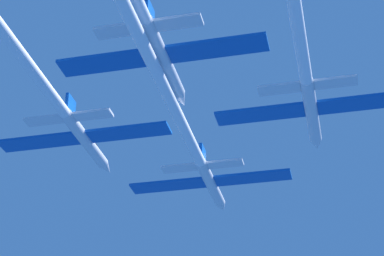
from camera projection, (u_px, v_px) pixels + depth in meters
name	position (u px, v px, depth m)	size (l,w,h in m)	color
jet_lead	(168.00, 96.00, 66.10)	(18.68, 65.90, 3.09)	silver
jet_left_wing	(27.00, 63.00, 63.22)	(18.68, 54.40, 3.09)	silver
jet_right_wing	(297.00, 19.00, 57.27)	(18.68, 54.87, 3.09)	silver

